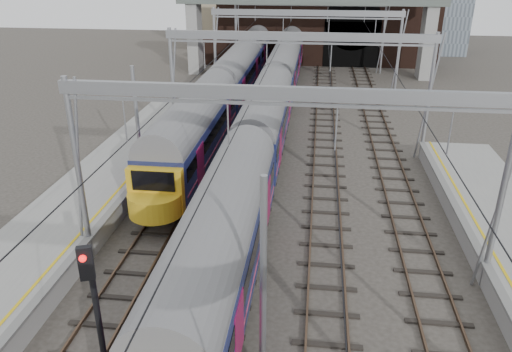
# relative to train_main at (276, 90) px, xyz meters

# --- Properties ---
(tracks) EXTENTS (14.40, 80.00, 0.22)m
(tracks) POSITION_rel_train_main_xyz_m (2.00, -14.12, -2.39)
(tracks) COLOR #4C3828
(tracks) RESTS_ON ground
(overhead_line) EXTENTS (16.80, 80.00, 8.00)m
(overhead_line) POSITION_rel_train_main_xyz_m (2.00, -7.64, 4.16)
(overhead_line) COLOR gray
(overhead_line) RESTS_ON ground
(retaining_wall) EXTENTS (28.00, 2.75, 9.00)m
(retaining_wall) POSITION_rel_train_main_xyz_m (3.40, 22.81, 1.92)
(retaining_wall) COLOR #311D16
(retaining_wall) RESTS_ON ground
(overbridge) EXTENTS (28.00, 3.00, 9.25)m
(overbridge) POSITION_rel_train_main_xyz_m (2.00, 16.88, 4.86)
(overbridge) COLOR gray
(overbridge) RESTS_ON ground
(train_main) EXTENTS (2.67, 61.72, 4.63)m
(train_main) POSITION_rel_train_main_xyz_m (0.00, 0.00, 0.00)
(train_main) COLOR black
(train_main) RESTS_ON ground
(train_second) EXTENTS (2.72, 63.00, 4.71)m
(train_second) POSITION_rel_train_main_xyz_m (-4.00, 12.89, 0.03)
(train_second) COLOR black
(train_second) RESTS_ON ground
(signal_near_left) EXTENTS (0.42, 0.48, 5.37)m
(signal_near_left) POSITION_rel_train_main_xyz_m (-2.44, -28.34, 0.93)
(signal_near_left) COLOR black
(signal_near_left) RESTS_ON ground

